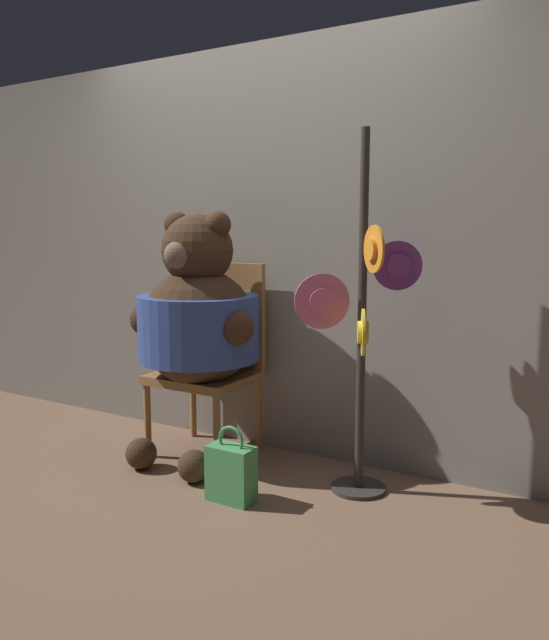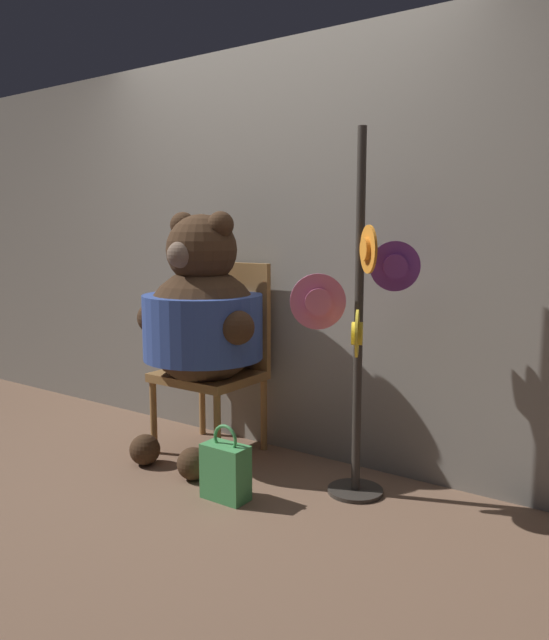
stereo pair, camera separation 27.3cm
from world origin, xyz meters
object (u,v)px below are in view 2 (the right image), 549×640
(teddy_bear, at_px, (202,319))
(chair, at_px, (219,352))
(handbag_on_ground, at_px, (226,471))
(hat_display_rack, at_px, (358,327))

(teddy_bear, bearing_deg, chair, 98.97)
(teddy_bear, bearing_deg, handbag_on_ground, -38.28)
(teddy_bear, distance_m, hat_display_rack, 0.98)
(teddy_bear, xyz_separation_m, handbag_on_ground, (0.48, -0.38, -0.67))
(hat_display_rack, bearing_deg, handbag_on_ground, -140.87)
(hat_display_rack, height_order, handbag_on_ground, hat_display_rack)
(chair, height_order, teddy_bear, teddy_bear)
(hat_display_rack, relative_size, handbag_on_ground, 4.73)
(chair, relative_size, teddy_bear, 0.79)
(teddy_bear, bearing_deg, hat_display_rack, 1.45)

